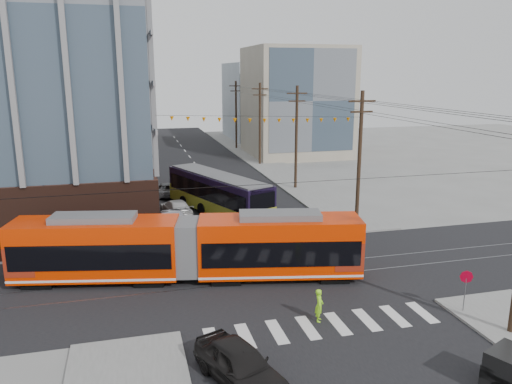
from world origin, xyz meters
TOP-DOWN VIEW (x-y plane):
  - ground at (0.00, 0.00)m, footprint 160.00×160.00m
  - bg_bldg_nw_near at (-17.00, 52.00)m, footprint 18.00×16.00m
  - bg_bldg_ne_near at (16.00, 48.00)m, footprint 14.00×14.00m
  - bg_bldg_nw_far at (-14.00, 72.00)m, footprint 16.00×18.00m
  - bg_bldg_ne_far at (18.00, 68.00)m, footprint 16.00×16.00m
  - utility_pole_far at (8.50, 56.00)m, footprint 0.30×0.30m
  - streetcar at (-5.73, 4.49)m, footprint 20.96×7.15m
  - city_bus at (-1.41, 18.34)m, footprint 7.54×13.14m
  - black_sedan at (-5.05, -6.55)m, footprint 3.65×5.30m
  - parked_car_silver at (-6.05, 15.35)m, footprint 2.76×4.82m
  - parked_car_white at (-5.09, 18.65)m, footprint 2.78×5.24m
  - parked_car_grey at (-5.20, 26.38)m, footprint 2.71×5.10m
  - pedestrian at (-0.01, -2.46)m, footprint 0.64×0.74m
  - stop_sign at (7.63, -3.58)m, footprint 0.88×0.88m
  - jersey_barrier at (8.30, 11.87)m, footprint 0.89×3.67m

SIDE VIEW (x-z plane):
  - ground at x=0.00m, z-range 0.00..0.00m
  - jersey_barrier at x=8.30m, z-range 0.00..0.73m
  - parked_car_grey at x=-5.20m, z-range 0.00..1.37m
  - parked_car_white at x=-5.09m, z-range 0.00..1.45m
  - parked_car_silver at x=-6.05m, z-range 0.00..1.50m
  - black_sedan at x=-5.05m, z-range 0.00..1.67m
  - pedestrian at x=-0.01m, z-range 0.00..1.72m
  - stop_sign at x=7.63m, z-range 0.00..2.23m
  - city_bus at x=-1.41m, z-range 0.00..3.70m
  - streetcar at x=-5.73m, z-range 0.00..4.01m
  - utility_pole_far at x=8.50m, z-range 0.00..11.00m
  - bg_bldg_ne_far at x=18.00m, z-range 0.00..14.00m
  - bg_bldg_ne_near at x=16.00m, z-range 0.00..16.00m
  - bg_bldg_nw_near at x=-17.00m, z-range 0.00..18.00m
  - bg_bldg_nw_far at x=-14.00m, z-range 0.00..20.00m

